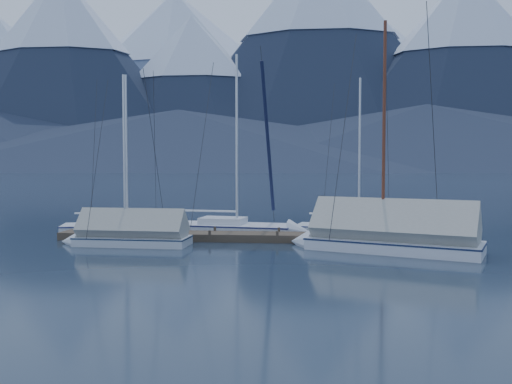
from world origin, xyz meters
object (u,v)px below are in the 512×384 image
sailboat_open_left (137,229)px  person (323,214)px  sailboat_covered_far (123,236)px  sailboat_covered_near (379,238)px  sailboat_open_right (368,231)px  sailboat_open_mid (247,230)px

sailboat_open_left → person: sailboat_open_left is taller
sailboat_open_left → sailboat_covered_far: sailboat_open_left is taller
sailboat_covered_near → person: size_ratio=5.96×
sailboat_covered_near → sailboat_covered_far: bearing=177.6°
sailboat_open_left → sailboat_open_right: bearing=-0.3°
sailboat_covered_near → sailboat_covered_far: 10.70m
sailboat_open_left → sailboat_covered_far: size_ratio=1.10×
sailboat_open_mid → sailboat_covered_far: bearing=-139.5°
sailboat_open_right → sailboat_covered_far: bearing=-157.7°
sailboat_open_right → sailboat_covered_far: 11.71m
sailboat_open_right → sailboat_covered_near: bearing=-91.6°
sailboat_open_mid → sailboat_covered_near: 7.43m
sailboat_open_mid → sailboat_covered_near: (5.81, -4.63, 0.33)m
sailboat_open_right → sailboat_covered_near: sailboat_covered_near is taller
sailboat_open_left → sailboat_open_right: size_ratio=1.04×
sailboat_open_right → person: size_ratio=4.98×
sailboat_covered_far → sailboat_open_left: bearing=100.4°
sailboat_open_mid → person: bearing=-26.9°
sailboat_open_left → person: bearing=-13.2°
sailboat_covered_near → sailboat_open_right: bearing=88.4°
sailboat_open_right → sailboat_covered_far: (-10.83, -4.44, 0.24)m
sailboat_open_right → person: 3.28m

